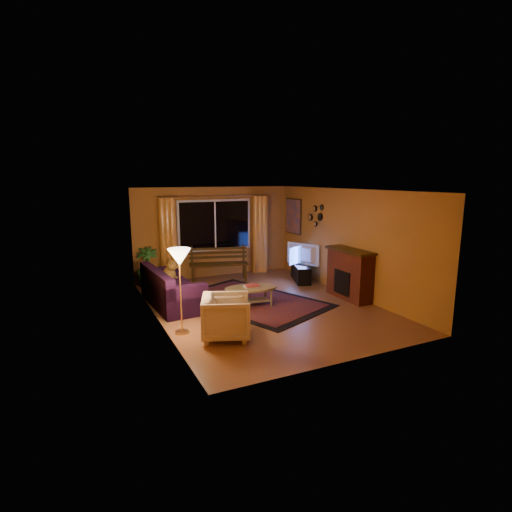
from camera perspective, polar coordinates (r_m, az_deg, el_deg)
name	(u,v)px	position (r m, az deg, el deg)	size (l,w,h in m)	color
floor	(262,306)	(8.82, 0.84, -7.11)	(4.50, 6.00, 0.02)	brown
ceiling	(262,190)	(8.38, 0.89, 9.48)	(4.50, 6.00, 0.02)	white
wall_back	(214,232)	(11.26, -5.95, 3.42)	(4.50, 0.02, 2.50)	#B6732D
wall_left	(155,258)	(7.79, -14.20, -0.33)	(0.02, 6.00, 2.50)	#B6732D
wall_right	(347,242)	(9.71, 12.91, 1.96)	(0.02, 6.00, 2.50)	#B6732D
window	(215,225)	(11.17, -5.86, 4.40)	(2.00, 0.02, 1.30)	black
curtain_rod	(215,196)	(11.06, -5.86, 8.49)	(0.03, 0.03, 3.20)	#BF8C3F
curtain_left	(168,241)	(10.78, -12.48, 2.17)	(0.36, 0.36, 2.24)	orange
curtain_right	(260,234)	(11.67, 0.54, 3.11)	(0.36, 0.36, 2.24)	orange
bench	(219,273)	(10.81, -5.33, -2.36)	(1.56, 0.46, 0.47)	black
potted_plant	(147,267)	(10.65, -15.28, -1.47)	(0.56, 0.56, 1.00)	#235B1E
sofa	(172,287)	(8.92, -11.90, -4.31)	(0.87, 2.04, 0.82)	black
dog	(169,272)	(9.31, -12.32, -2.28)	(0.30, 0.41, 0.45)	olive
armchair	(226,315)	(7.02, -4.25, -8.36)	(0.81, 0.76, 0.83)	beige
floor_lamp	(181,291)	(7.21, -10.72, -5.00)	(0.26, 0.26, 1.55)	#BF8C3F
rug	(251,300)	(9.12, -0.75, -6.35)	(2.13, 3.36, 0.02)	#792002
coffee_table	(251,296)	(8.72, -0.73, -5.80)	(1.16, 1.16, 0.42)	#93804E
tv_console	(301,273)	(10.85, 6.41, -2.41)	(0.36, 1.07, 0.45)	black
television	(301,254)	(10.74, 6.47, 0.23)	(0.99, 0.13, 0.57)	black
fireplace	(350,275)	(9.42, 13.23, -2.69)	(0.40, 1.20, 1.10)	maroon
mirror_cluster	(315,214)	(10.66, 8.49, 5.90)	(0.06, 0.60, 0.56)	black
painting	(293,216)	(11.65, 5.35, 5.67)	(0.04, 0.76, 0.96)	orange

